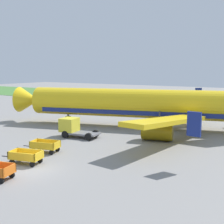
% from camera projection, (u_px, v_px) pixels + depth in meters
% --- Properties ---
extents(ground_plane, '(220.00, 220.00, 0.00)m').
position_uv_depth(ground_plane, '(29.00, 171.00, 22.86)').
color(ground_plane, gray).
extents(grass_strip, '(220.00, 28.00, 0.06)m').
position_uv_depth(grass_strip, '(217.00, 103.00, 68.14)').
color(grass_strip, '#477A38').
rests_on(grass_strip, ground).
extents(airplane, '(36.93, 29.98, 11.34)m').
position_uv_depth(airplane, '(151.00, 105.00, 38.80)').
color(airplane, yellow).
rests_on(airplane, ground).
extents(baggage_cart_second_in_row, '(3.62, 2.01, 1.07)m').
position_uv_depth(baggage_cart_second_in_row, '(26.00, 157.00, 24.42)').
color(baggage_cart_second_in_row, gold).
rests_on(baggage_cart_second_in_row, ground).
extents(baggage_cart_third_in_row, '(3.62, 2.01, 1.07)m').
position_uv_depth(baggage_cart_third_in_row, '(45.00, 146.00, 27.79)').
color(baggage_cart_third_in_row, gold).
rests_on(baggage_cart_third_in_row, ground).
extents(service_truck_beside_carts, '(4.63, 2.62, 2.10)m').
position_uv_depth(service_truck_beside_carts, '(73.00, 127.00, 34.05)').
color(service_truck_beside_carts, slate).
rests_on(service_truck_beside_carts, ground).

